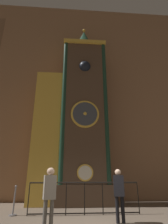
% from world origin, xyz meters
% --- Properties ---
extents(cathedral_back_wall, '(24.00, 0.32, 14.19)m').
position_xyz_m(cathedral_back_wall, '(-0.09, 5.48, 7.08)').
color(cathedral_back_wall, '#936B4C').
rests_on(cathedral_back_wall, ground_plane).
extents(clock_tower, '(4.32, 1.80, 11.08)m').
position_xyz_m(clock_tower, '(-0.67, 4.24, 4.57)').
color(clock_tower, brown).
rests_on(clock_tower, ground_plane).
extents(railing_fence, '(4.27, 0.05, 1.15)m').
position_xyz_m(railing_fence, '(-0.30, 2.01, 0.64)').
color(railing_fence, black).
rests_on(railing_fence, ground_plane).
extents(visitor_near, '(0.39, 0.31, 1.63)m').
position_xyz_m(visitor_near, '(-1.45, 0.13, 0.99)').
color(visitor_near, '#58554F').
rests_on(visitor_near, ground_plane).
extents(visitor_far, '(0.38, 0.29, 1.61)m').
position_xyz_m(visitor_far, '(0.74, 0.77, 0.96)').
color(visitor_far, black).
rests_on(visitor_far, ground_plane).
extents(stanchion_post, '(0.28, 0.28, 1.04)m').
position_xyz_m(stanchion_post, '(-2.96, 2.11, 0.34)').
color(stanchion_post, gray).
rests_on(stanchion_post, ground_plane).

